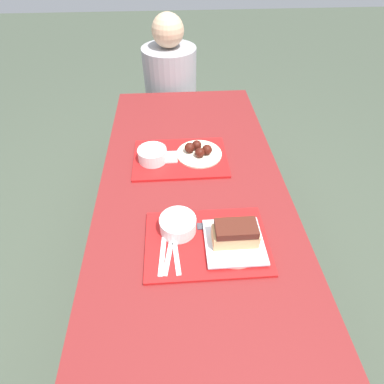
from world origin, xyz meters
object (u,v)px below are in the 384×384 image
at_px(tray_near, 207,242).
at_px(person_seated_across, 170,80).
at_px(brisket_sandwich_plate, 235,237).
at_px(bowl_coleslaw_far, 152,154).
at_px(wings_plate_far, 199,151).
at_px(tray_far, 180,158).
at_px(bowl_coleslaw_near, 178,224).

relative_size(tray_near, person_seated_across, 0.61).
xyz_separation_m(brisket_sandwich_plate, person_seated_across, (-0.20, 1.38, -0.07)).
relative_size(bowl_coleslaw_far, wings_plate_far, 0.62).
xyz_separation_m(tray_near, person_seated_across, (-0.11, 1.37, -0.03)).
bearing_deg(tray_far, brisket_sandwich_plate, -71.56).
relative_size(brisket_sandwich_plate, person_seated_across, 0.29).
bearing_deg(bowl_coleslaw_near, wings_plate_far, 75.92).
bearing_deg(bowl_coleslaw_far, brisket_sandwich_plate, -59.09).
xyz_separation_m(bowl_coleslaw_near, person_seated_across, (-0.01, 1.31, -0.06)).
xyz_separation_m(bowl_coleslaw_far, wings_plate_far, (0.21, 0.03, -0.01)).
bearing_deg(person_seated_across, brisket_sandwich_plate, -81.87).
height_order(tray_near, tray_far, same).
height_order(tray_far, person_seated_across, person_seated_across).
bearing_deg(wings_plate_far, tray_near, -91.47).
distance_m(tray_far, brisket_sandwich_plate, 0.52).
relative_size(brisket_sandwich_plate, bowl_coleslaw_far, 1.55).
relative_size(bowl_coleslaw_near, wings_plate_far, 0.62).
height_order(bowl_coleslaw_near, person_seated_across, person_seated_across).
bearing_deg(wings_plate_far, tray_far, -169.03).
relative_size(tray_near, wings_plate_far, 2.03).
height_order(brisket_sandwich_plate, person_seated_across, person_seated_across).
height_order(tray_near, bowl_coleslaw_far, bowl_coleslaw_far).
xyz_separation_m(bowl_coleslaw_far, person_seated_across, (0.09, 0.90, -0.06)).
bearing_deg(tray_far, tray_near, -81.34).
height_order(tray_far, wings_plate_far, wings_plate_far).
distance_m(tray_near, brisket_sandwich_plate, 0.10).
distance_m(tray_near, person_seated_across, 1.37).
distance_m(bowl_coleslaw_far, person_seated_across, 0.91).
distance_m(tray_far, bowl_coleslaw_far, 0.13).
distance_m(tray_far, wings_plate_far, 0.09).
height_order(tray_far, bowl_coleslaw_near, bowl_coleslaw_near).
bearing_deg(wings_plate_far, bowl_coleslaw_far, -172.70).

